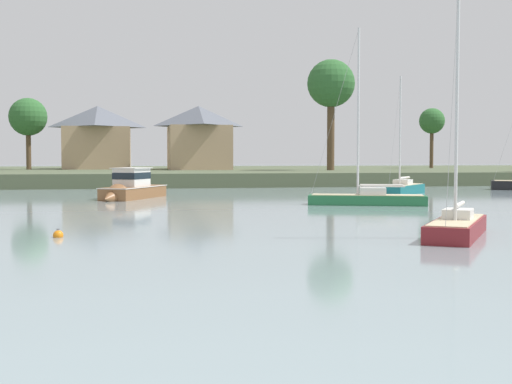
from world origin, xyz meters
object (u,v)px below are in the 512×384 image
at_px(cruiser_wood, 129,191).
at_px(sailboat_teal, 402,192).
at_px(mooring_buoy_orange, 58,235).
at_px(sailboat_maroon, 457,231).
at_px(sailboat_green, 367,201).

relative_size(cruiser_wood, sailboat_teal, 0.80).
bearing_deg(cruiser_wood, mooring_buoy_orange, -95.77).
xyz_separation_m(sailboat_maroon, cruiser_wood, (-12.27, 25.46, 0.33)).
xyz_separation_m(sailboat_green, mooring_buoy_orange, (-16.90, -14.44, -0.16)).
distance_m(sailboat_maroon, cruiser_wood, 28.26).
bearing_deg(sailboat_green, sailboat_maroon, -97.77).
distance_m(sailboat_maroon, sailboat_teal, 29.24).
bearing_deg(mooring_buoy_orange, sailboat_green, 40.51).
bearing_deg(sailboat_teal, cruiser_wood, -173.56).
relative_size(cruiser_wood, sailboat_green, 0.70).
xyz_separation_m(sailboat_maroon, mooring_buoy_orange, (-14.60, 2.38, -0.13)).
bearing_deg(sailboat_green, mooring_buoy_orange, -139.49).
xyz_separation_m(cruiser_wood, mooring_buoy_orange, (-2.33, -23.08, -0.46)).
distance_m(sailboat_teal, mooring_buoy_orange, 34.67).
distance_m(sailboat_maroon, sailboat_green, 16.97).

